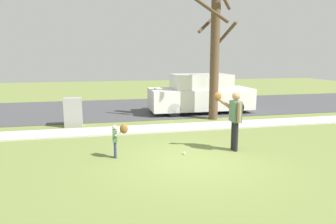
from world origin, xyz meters
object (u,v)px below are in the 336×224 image
object	(u,v)px
street_tree_near	(215,50)
baseball	(184,153)
person_adult	(234,115)
utility_cabinet	(73,112)
parked_van_white	(200,94)
person_child	(118,135)

from	to	relation	value
street_tree_near	baseball	bearing A→B (deg)	-119.83
person_adult	street_tree_near	bearing A→B (deg)	-102.30
utility_cabinet	street_tree_near	bearing A→B (deg)	1.50
person_adult	baseball	xyz separation A→B (m)	(-1.51, -0.07, -1.03)
street_tree_near	person_adult	bearing A→B (deg)	-103.56
parked_van_white	utility_cabinet	bearing A→B (deg)	17.26
street_tree_near	parked_van_white	xyz separation A→B (m)	(-0.05, 1.68, -2.10)
person_adult	parked_van_white	bearing A→B (deg)	-98.24
person_child	baseball	world-z (taller)	person_child
person_adult	baseball	bearing A→B (deg)	4.07
person_child	street_tree_near	bearing A→B (deg)	46.19
person_child	baseball	distance (m)	1.94
baseball	parked_van_white	world-z (taller)	parked_van_white
person_adult	utility_cabinet	bearing A→B (deg)	-39.93
baseball	utility_cabinet	xyz separation A→B (m)	(-3.36, 4.34, 0.54)
parked_van_white	street_tree_near	bearing A→B (deg)	91.59
utility_cabinet	street_tree_near	world-z (taller)	street_tree_near
person_adult	person_child	size ratio (longest dim) A/B	1.79
parked_van_white	baseball	bearing A→B (deg)	67.70
person_child	baseball	size ratio (longest dim) A/B	13.05
baseball	utility_cabinet	distance (m)	5.51
person_adult	utility_cabinet	xyz separation A→B (m)	(-4.87, 4.26, -0.49)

